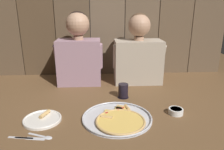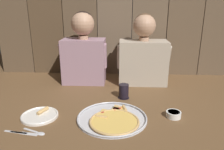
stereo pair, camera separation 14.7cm
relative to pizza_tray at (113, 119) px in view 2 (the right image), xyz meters
name	(u,v)px [view 2 (the right image)]	position (x,y,z in m)	size (l,w,h in m)	color
ground_plane	(110,105)	(-0.03, 0.19, -0.01)	(3.20, 3.20, 0.00)	brown
pizza_tray	(113,119)	(0.00, 0.00, 0.00)	(0.41, 0.41, 0.03)	silver
dinner_plate	(40,115)	(-0.44, 0.02, 0.00)	(0.22, 0.22, 0.03)	white
drinking_glass	(124,91)	(0.06, 0.32, 0.04)	(0.08, 0.08, 0.10)	black
dipping_bowl	(174,114)	(0.36, 0.06, 0.01)	(0.09, 0.09, 0.03)	white
table_fork	(17,132)	(-0.49, -0.15, -0.01)	(0.13, 0.04, 0.01)	silver
table_knife	(24,133)	(-0.45, -0.16, -0.01)	(0.16, 0.04, 0.01)	silver
table_spoon	(38,132)	(-0.39, -0.15, -0.01)	(0.14, 0.07, 0.01)	silver
diner_left	(84,51)	(-0.27, 0.65, 0.26)	(0.39, 0.22, 0.59)	gray
diner_right	(143,53)	(0.22, 0.65, 0.25)	(0.43, 0.22, 0.57)	#B2A38E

